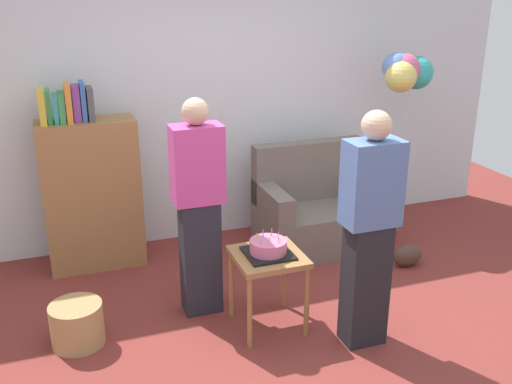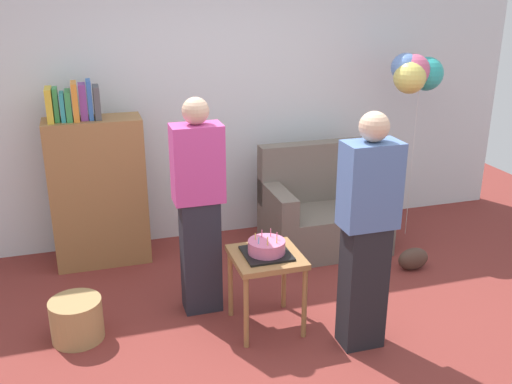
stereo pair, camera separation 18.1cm
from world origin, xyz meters
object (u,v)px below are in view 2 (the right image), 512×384
Objects in this scene: balloon_bunch at (415,73)px; person_holding_cake at (367,233)px; person_blowing_candles at (199,207)px; wicker_basket at (77,320)px; side_table at (266,265)px; couch at (323,212)px; bookshelf at (97,188)px; birthday_cake at (267,248)px; handbag at (413,259)px.

person_holding_cake is at bearing -128.24° from balloon_bunch.
person_blowing_candles is 2.47m from balloon_bunch.
wicker_basket is 3.57m from balloon_bunch.
side_table is at bearing -146.39° from balloon_bunch.
person_blowing_candles is (-1.32, -0.77, 0.49)m from couch.
bookshelf is 0.99× the size of person_holding_cake.
side_table is at bearing -23.97° from person_blowing_candles.
couch is 3.44× the size of birthday_cake.
person_holding_cake reaches higher than couch.
bookshelf is 0.99× the size of person_blowing_candles.
person_blowing_candles is (-0.39, 0.38, 0.21)m from birthday_cake.
balloon_bunch reaches higher than couch.
couch reaches higher than side_table.
couch is 2.05m from bookshelf.
handbag is (2.81, 0.23, -0.05)m from wicker_basket.
balloon_bunch is (0.88, 0.06, 1.25)m from couch.
side_table is 1.37m from wicker_basket.
side_table is 0.35× the size of person_blowing_candles.
balloon_bunch is (2.20, 0.82, 0.75)m from person_blowing_candles.
bookshelf is at bearing 126.74° from birthday_cake.
balloon_bunch reaches higher than person_holding_cake.
bookshelf is 1.79m from birthday_cake.
birthday_cake is 0.20× the size of person_blowing_candles.
bookshelf reaches higher than birthday_cake.
handbag is at bearing 4.68° from wicker_basket.
birthday_cake is at bearing -162.80° from handbag.
side_table is 1.79× the size of birthday_cake.
person_holding_cake is at bearing -35.38° from birthday_cake.
wicker_basket is at bearing -157.76° from couch.
side_table is 2.44m from balloon_bunch.
birthday_cake reaches higher than handbag.
birthday_cake is 0.71m from person_holding_cake.
birthday_cake is 1.41m from wicker_basket.
wicker_basket is 2.82m from handbag.
bookshelf is at bearing -26.88° from person_holding_cake.
balloon_bunch is (1.26, 1.60, 0.75)m from person_holding_cake.
bookshelf reaches higher than side_table.
person_holding_cake is (1.62, -1.83, 0.14)m from bookshelf.
person_holding_cake is (0.55, -0.39, 0.21)m from birthday_cake.
person_blowing_candles is 1.22m from person_holding_cake.
couch is at bearing 51.09° from birthday_cake.
balloon_bunch is (0.32, 0.74, 1.49)m from handbag.
bookshelf is 1.80m from side_table.
couch is 3.93× the size of handbag.
birthday_cake is 0.58m from person_blowing_candles.
wicker_basket is 1.29× the size of handbag.
bookshelf is 4.50× the size of wicker_basket.
person_blowing_candles is 5.82× the size of handbag.
handbag is 1.69m from balloon_bunch.
couch is 0.67× the size of person_holding_cake.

